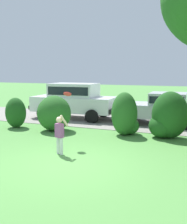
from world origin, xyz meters
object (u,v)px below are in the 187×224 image
(parked_sedan, at_px, (163,107))
(child_thrower, at_px, (60,132))
(parked_suv, at_px, (74,99))
(frisbee, at_px, (67,94))

(parked_sedan, relative_size, child_thrower, 3.47)
(parked_suv, height_order, child_thrower, parked_suv)
(parked_suv, xyz_separation_m, frisbee, (2.25, -5.10, 0.75))
(parked_sedan, distance_m, frisbee, 5.82)
(frisbee, bearing_deg, parked_suv, 113.78)
(frisbee, bearing_deg, child_thrower, -76.43)
(parked_suv, bearing_deg, parked_sedan, 0.52)
(parked_sedan, relative_size, frisbee, 14.98)
(parked_suv, bearing_deg, frisbee, -66.22)
(parked_suv, distance_m, child_thrower, 6.67)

